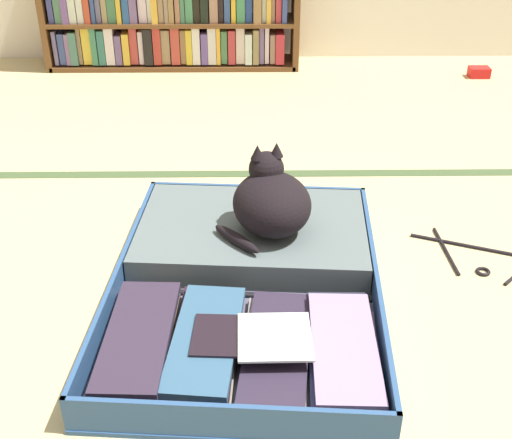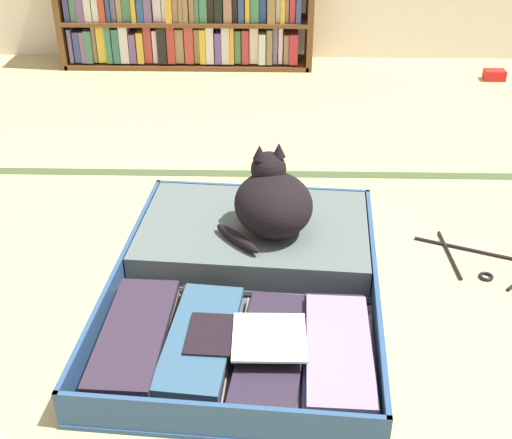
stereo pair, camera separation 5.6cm
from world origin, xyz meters
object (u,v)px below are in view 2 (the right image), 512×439
at_px(small_red_pouch, 494,75).
at_px(black_cat, 272,201).
at_px(bookshelf, 184,0).
at_px(clothes_hanger, 489,261).
at_px(open_suitcase, 246,275).

bearing_deg(small_red_pouch, black_cat, -124.45).
bearing_deg(small_red_pouch, bookshelf, 172.37).
height_order(clothes_hanger, small_red_pouch, small_red_pouch).
xyz_separation_m(black_cat, clothes_hanger, (0.64, -0.01, -0.18)).
height_order(bookshelf, small_red_pouch, bookshelf).
bearing_deg(clothes_hanger, open_suitcase, -168.63).
bearing_deg(black_cat, small_red_pouch, 55.55).
height_order(bookshelf, open_suitcase, bookshelf).
height_order(open_suitcase, small_red_pouch, open_suitcase).
xyz_separation_m(clothes_hanger, small_red_pouch, (0.47, 1.62, 0.02)).
bearing_deg(open_suitcase, bookshelf, 101.08).
distance_m(bookshelf, small_red_pouch, 1.60).
relative_size(open_suitcase, small_red_pouch, 10.00).
relative_size(black_cat, clothes_hanger, 0.73).
bearing_deg(clothes_hanger, black_cat, 179.06).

